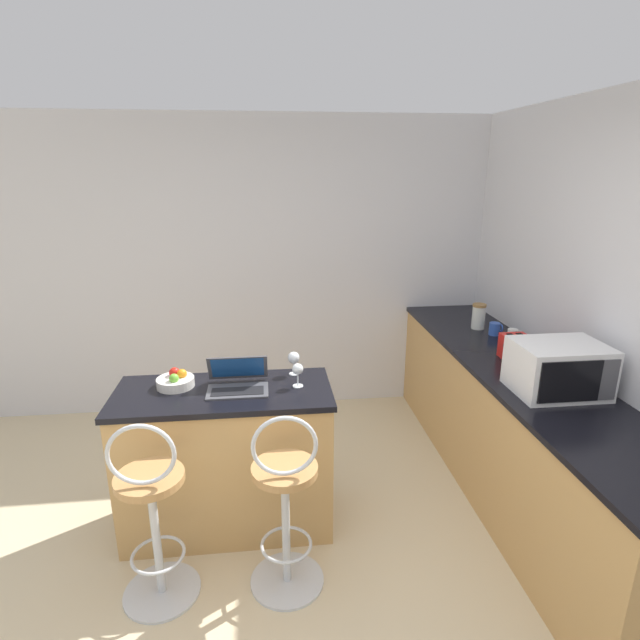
{
  "coord_description": "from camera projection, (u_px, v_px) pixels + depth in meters",
  "views": [
    {
      "loc": [
        -0.02,
        -1.84,
        2.17
      ],
      "look_at": [
        0.4,
        1.87,
        1.02
      ],
      "focal_mm": 28.0,
      "sensor_mm": 36.0,
      "label": 1
    }
  ],
  "objects": [
    {
      "name": "ground_plane",
      "position": [
        281.0,
        639.0,
        2.39
      ],
      "size": [
        20.0,
        20.0,
        0.0
      ],
      "primitive_type": "plane",
      "color": "beige"
    },
    {
      "name": "mug_blue",
      "position": [
        495.0,
        329.0,
        3.86
      ],
      "size": [
        0.1,
        0.08,
        0.1
      ],
      "color": "#2D51AD",
      "rests_on": "counter_right"
    },
    {
      "name": "microwave",
      "position": [
        558.0,
        368.0,
        2.85
      ],
      "size": [
        0.5,
        0.38,
        0.29
      ],
      "color": "white",
      "rests_on": "counter_right"
    },
    {
      "name": "bar_stool_near",
      "position": [
        153.0,
        515.0,
        2.49
      ],
      "size": [
        0.4,
        0.4,
        1.05
      ],
      "color": "silver",
      "rests_on": "ground_plane"
    },
    {
      "name": "breakfast_bar",
      "position": [
        227.0,
        459.0,
        3.04
      ],
      "size": [
        1.27,
        0.56,
        0.92
      ],
      "color": "tan",
      "rests_on": "ground_plane"
    },
    {
      "name": "fruit_bowl",
      "position": [
        176.0,
        381.0,
        2.95
      ],
      "size": [
        0.22,
        0.22,
        0.11
      ],
      "color": "silver",
      "rests_on": "breakfast_bar"
    },
    {
      "name": "storage_jar",
      "position": [
        479.0,
        316.0,
        4.0
      ],
      "size": [
        0.11,
        0.11,
        0.2
      ],
      "color": "silver",
      "rests_on": "counter_right"
    },
    {
      "name": "counter_right",
      "position": [
        513.0,
        429.0,
        3.39
      ],
      "size": [
        0.67,
        3.05,
        0.92
      ],
      "color": "tan",
      "rests_on": "ground_plane"
    },
    {
      "name": "laptop",
      "position": [
        238.0,
        381.0,
        2.93
      ],
      "size": [
        0.35,
        0.27,
        0.19
      ],
      "color": "#47474C",
      "rests_on": "breakfast_bar"
    },
    {
      "name": "wine_glass_short",
      "position": [
        298.0,
        370.0,
        2.93
      ],
      "size": [
        0.07,
        0.07,
        0.14
      ],
      "color": "silver",
      "rests_on": "breakfast_bar"
    },
    {
      "name": "bar_stool_far",
      "position": [
        286.0,
        506.0,
        2.56
      ],
      "size": [
        0.4,
        0.4,
        1.05
      ],
      "color": "silver",
      "rests_on": "ground_plane"
    },
    {
      "name": "wall_back",
      "position": [
        266.0,
        269.0,
        4.43
      ],
      "size": [
        12.0,
        0.06,
        2.6
      ],
      "color": "silver",
      "rests_on": "ground_plane"
    },
    {
      "name": "toaster",
      "position": [
        519.0,
        350.0,
        3.33
      ],
      "size": [
        0.19,
        0.26,
        0.17
      ],
      "color": "red",
      "rests_on": "counter_right"
    },
    {
      "name": "wine_glass_tall",
      "position": [
        294.0,
        358.0,
        3.11
      ],
      "size": [
        0.07,
        0.07,
        0.15
      ],
      "color": "silver",
      "rests_on": "breakfast_bar"
    },
    {
      "name": "mug_white",
      "position": [
        513.0,
        335.0,
        3.71
      ],
      "size": [
        0.09,
        0.07,
        0.1
      ],
      "color": "white",
      "rests_on": "counter_right"
    }
  ]
}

